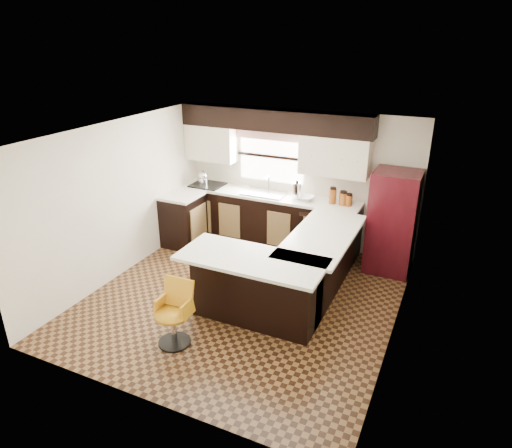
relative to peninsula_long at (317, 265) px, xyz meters
The scene contains 30 objects.
floor 1.18m from the peninsula_long, 145.22° to the right, with size 4.40×4.40×0.00m, color #49301A.
ceiling 2.24m from the peninsula_long, 145.22° to the right, with size 4.40×4.40×0.00m, color silver.
wall_back 1.96m from the peninsula_long, 119.74° to the left, with size 4.40×4.40×0.00m, color beige.
wall_front 3.06m from the peninsula_long, 107.67° to the right, with size 4.40×4.40×0.00m, color beige.
wall_left 3.15m from the peninsula_long, 168.23° to the right, with size 4.40×4.40×0.00m, color beige.
wall_right 1.55m from the peninsula_long, 27.51° to the right, with size 4.40×4.40×0.00m, color beige.
base_cab_back 1.86m from the peninsula_long, 136.64° to the left, with size 3.30×0.60×0.90m, color black.
base_cab_left 2.77m from the peninsula_long, 166.97° to the left, with size 0.60×0.70×0.90m, color black.
counter_back 1.92m from the peninsula_long, 136.64° to the left, with size 3.30×0.60×0.04m, color silver.
counter_left 2.81m from the peninsula_long, 166.97° to the left, with size 0.60×0.70×0.04m, color silver.
soffit 2.60m from the peninsula_long, 132.88° to the left, with size 3.40×0.35×0.36m, color black.
upper_cab_left 3.15m from the peninsula_long, 150.95° to the left, with size 0.94×0.35×0.64m, color beige.
upper_cab_right 1.90m from the peninsula_long, 98.93° to the left, with size 1.14×0.35×0.64m, color beige.
window_pane 2.36m from the peninsula_long, 132.00° to the left, with size 1.20×0.02×0.90m, color white.
valance 2.54m from the peninsula_long, 132.74° to the left, with size 1.30×0.06×0.18m, color #D19B93.
sink 1.95m from the peninsula_long, 138.13° to the left, with size 0.75×0.45×0.03m, color #B2B2B7.
dishwasher 1.05m from the peninsula_long, 109.47° to the left, with size 0.58×0.03×0.78m, color black.
cooktop 2.89m from the peninsula_long, 153.80° to the left, with size 0.58×0.50×0.03m, color black.
peninsula_long is the anchor object (origin of this frame).
peninsula_return 1.11m from the peninsula_long, 118.30° to the right, with size 1.65×0.60×0.90m, color black.
counter_pen_long 0.48m from the peninsula_long, ahead, with size 0.84×1.95×0.04m, color silver.
counter_pen_return 1.29m from the peninsula_long, 117.10° to the right, with size 1.89×0.84×0.04m, color silver.
refrigerator 1.50m from the peninsula_long, 55.24° to the left, with size 0.70×0.68×1.64m, color #3B0911.
bar_chair 2.26m from the peninsula_long, 122.50° to the right, with size 0.44×0.44×0.82m, color #C68715, non-canonical shape.
kettle 2.99m from the peninsula_long, 154.56° to the left, with size 0.19×0.19×0.25m, color silver, non-canonical shape.
percolator 1.64m from the peninsula_long, 122.26° to the left, with size 0.15×0.15×0.28m, color silver.
mixing_bowl 1.52m from the peninsula_long, 116.52° to the left, with size 0.28×0.28×0.07m, color white.
canister_large 1.45m from the peninsula_long, 98.03° to the left, with size 0.12×0.12×0.25m, color brown.
canister_med 1.43m from the peninsula_long, 90.18° to the left, with size 0.14×0.14×0.21m, color brown.
canister_small 1.42m from the peninsula_long, 85.97° to the left, with size 0.12×0.12×0.18m, color brown.
Camera 1 is at (2.56, -5.07, 3.56)m, focal length 32.00 mm.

